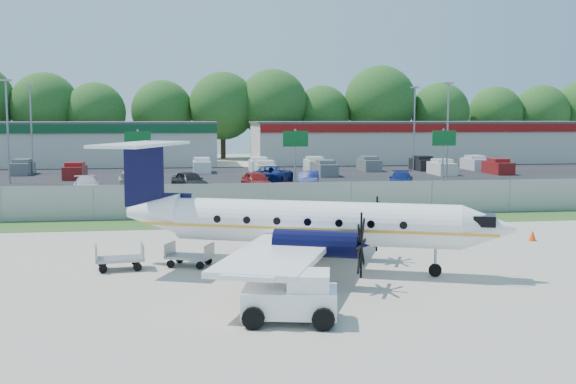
{
  "coord_description": "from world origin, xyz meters",
  "views": [
    {
      "loc": [
        -4.93,
        -27.78,
        5.89
      ],
      "look_at": [
        0.0,
        6.0,
        2.3
      ],
      "focal_mm": 45.0,
      "sensor_mm": 36.0,
      "label": 1
    }
  ],
  "objects": [
    {
      "name": "baggage_cart_near",
      "position": [
        -7.41,
        0.23,
        0.45
      ],
      "size": [
        1.96,
        1.33,
        0.96
      ],
      "color": "gray",
      "rests_on": "ground"
    },
    {
      "name": "baggage_cart_far",
      "position": [
        -4.73,
        0.46,
        0.42
      ],
      "size": [
        1.99,
        1.6,
        0.91
      ],
      "color": "gray",
      "rests_on": "ground"
    },
    {
      "name": "sign_mid",
      "position": [
        3.0,
        22.91,
        3.61
      ],
      "size": [
        1.8,
        0.26,
        5.0
      ],
      "color": "gray",
      "rests_on": "ground"
    },
    {
      "name": "parked_car_d",
      "position": [
        5.13,
        29.63,
        0.0
      ],
      "size": [
        2.47,
        4.7,
        1.47
      ],
      "primitive_type": "imported",
      "rotation": [
        0.0,
        0.0,
        -0.21
      ],
      "color": "navy",
      "rests_on": "ground"
    },
    {
      "name": "parked_car_a",
      "position": [
        -12.21,
        28.4,
        0.0
      ],
      "size": [
        2.67,
        4.79,
        1.31
      ],
      "primitive_type": "imported",
      "rotation": [
        0.0,
        0.0,
        0.19
      ],
      "color": "silver",
      "rests_on": "ground"
    },
    {
      "name": "light_pole_nw",
      "position": [
        -20.0,
        38.0,
        5.23
      ],
      "size": [
        0.9,
        0.35,
        9.09
      ],
      "color": "gray",
      "rests_on": "ground"
    },
    {
      "name": "parked_car_c",
      "position": [
        0.82,
        29.1,
        0.0
      ],
      "size": [
        2.42,
        4.73,
        1.54
      ],
      "primitive_type": "imported",
      "rotation": [
        0.0,
        0.0,
        0.14
      ],
      "color": "maroon",
      "rests_on": "ground"
    },
    {
      "name": "perimeter_fence",
      "position": [
        0.0,
        14.0,
        1.0
      ],
      "size": [
        120.0,
        0.06,
        1.99
      ],
      "color": "gray",
      "rests_on": "ground"
    },
    {
      "name": "parked_car_f",
      "position": [
        -8.89,
        35.16,
        0.0
      ],
      "size": [
        3.02,
        5.91,
        1.64
      ],
      "primitive_type": "imported",
      "rotation": [
        0.0,
        0.0,
        3.01
      ],
      "color": "beige",
      "rests_on": "ground"
    },
    {
      "name": "light_pole_sw",
      "position": [
        -20.0,
        48.0,
        5.23
      ],
      "size": [
        0.9,
        0.35,
        9.09
      ],
      "color": "gray",
      "rests_on": "ground"
    },
    {
      "name": "cone_starboard_wing",
      "position": [
        -3.1,
        13.0,
        0.29
      ],
      "size": [
        0.44,
        0.44,
        0.62
      ],
      "color": "#FF4808",
      "rests_on": "ground"
    },
    {
      "name": "sign_right",
      "position": [
        14.0,
        22.91,
        3.61
      ],
      "size": [
        1.8,
        0.26,
        5.0
      ],
      "color": "gray",
      "rests_on": "ground"
    },
    {
      "name": "aircraft",
      "position": [
        -0.31,
        -0.94,
        1.87
      ],
      "size": [
        15.66,
        15.23,
        4.83
      ],
      "color": "white",
      "rests_on": "ground"
    },
    {
      "name": "sign_left",
      "position": [
        -8.0,
        22.91,
        3.61
      ],
      "size": [
        1.8,
        0.26,
        5.0
      ],
      "color": "gray",
      "rests_on": "ground"
    },
    {
      "name": "light_pole_se",
      "position": [
        20.0,
        48.0,
        5.23
      ],
      "size": [
        0.9,
        0.35,
        9.09
      ],
      "color": "gray",
      "rests_on": "ground"
    },
    {
      "name": "access_road",
      "position": [
        0.0,
        19.0,
        0.01
      ],
      "size": [
        170.0,
        8.0,
        0.02
      ],
      "primitive_type": "cube",
      "color": "black",
      "rests_on": "ground"
    },
    {
      "name": "parked_car_g",
      "position": [
        2.81,
        34.51,
        0.0
      ],
      "size": [
        4.72,
        6.44,
        1.63
      ],
      "primitive_type": "imported",
      "rotation": [
        0.0,
        0.0,
        2.75
      ],
      "color": "navy",
      "rests_on": "ground"
    },
    {
      "name": "building_west",
      "position": [
        -24.0,
        61.98,
        2.63
      ],
      "size": [
        46.4,
        12.4,
        5.24
      ],
      "color": "beige",
      "rests_on": "ground"
    },
    {
      "name": "parked_car_b",
      "position": [
        -4.43,
        29.85,
        0.0
      ],
      "size": [
        3.3,
        4.9,
        1.55
      ],
      "primitive_type": "imported",
      "rotation": [
        0.0,
        0.0,
        0.36
      ],
      "color": "black",
      "rests_on": "ground"
    },
    {
      "name": "tree_line",
      "position": [
        0.0,
        74.0,
        0.0
      ],
      "size": [
        112.0,
        6.0,
        14.0
      ],
      "primitive_type": null,
      "color": "#205218",
      "rests_on": "ground"
    },
    {
      "name": "light_pole_ne",
      "position": [
        20.0,
        38.0,
        5.23
      ],
      "size": [
        0.9,
        0.35,
        9.09
      ],
      "color": "gray",
      "rests_on": "ground"
    },
    {
      "name": "ground",
      "position": [
        0.0,
        0.0,
        0.0
      ],
      "size": [
        170.0,
        170.0,
        0.0
      ],
      "primitive_type": "plane",
      "color": "#B9AF9C",
      "rests_on": "ground"
    },
    {
      "name": "grass_verge",
      "position": [
        0.0,
        12.0,
        0.01
      ],
      "size": [
        170.0,
        4.0,
        0.02
      ],
      "primitive_type": "cube",
      "color": "#2D561E",
      "rests_on": "ground"
    },
    {
      "name": "parking_lot",
      "position": [
        0.0,
        40.0,
        0.01
      ],
      "size": [
        170.0,
        32.0,
        0.02
      ],
      "primitive_type": "cube",
      "color": "black",
      "rests_on": "ground"
    },
    {
      "name": "cone_port_wing",
      "position": [
        -0.83,
        -6.43,
        0.26
      ],
      "size": [
        0.38,
        0.38,
        0.55
      ],
      "color": "#FF4808",
      "rests_on": "ground"
    },
    {
      "name": "far_parking_rows",
      "position": [
        0.0,
        45.0,
        0.0
      ],
      "size": [
        56.0,
        10.0,
        1.6
      ],
      "primitive_type": null,
      "color": "gray",
      "rests_on": "ground"
    },
    {
      "name": "pushback_tug",
      "position": [
        -1.82,
        -7.74,
        0.7
      ],
      "size": [
        2.97,
        2.41,
        1.46
      ],
      "color": "white",
      "rests_on": "ground"
    },
    {
      "name": "building_east",
      "position": [
        26.0,
        61.98,
        2.63
      ],
      "size": [
        44.4,
        12.4,
        5.24
      ],
      "color": "beige",
      "rests_on": "ground"
    },
    {
      "name": "parked_car_e",
      "position": [
        12.8,
        29.33,
        0.0
      ],
      "size": [
        3.29,
        5.07,
        1.37
      ],
      "primitive_type": "imported",
      "rotation": [
        0.0,
        0.0,
        -0.32
      ],
      "color": "navy",
      "rests_on": "ground"
    },
    {
      "name": "cone_nose",
      "position": [
        11.47,
        4.04,
        0.24
      ],
      "size": [
        0.36,
        0.36,
        0.51
      ],
      "color": "#FF4808",
      "rests_on": "ground"
    },
    {
      "name": "road_car_mid",
      "position": [
        1.58,
        19.82,
        0.0
      ],
      "size": [
        5.01,
        2.67,
        1.62
      ],
      "primitive_type": "imported",
      "rotation": [
        0.0,
        0.0,
        -1.41
      ],
      "color": "maroon",
      "rests_on": "ground"
    }
  ]
}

